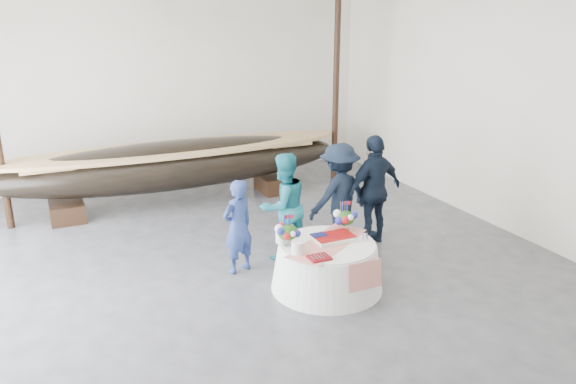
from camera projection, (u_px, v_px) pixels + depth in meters
name	position (u px, v px, depth m)	size (l,w,h in m)	color
floor	(259.00, 281.00, 8.61)	(10.00, 12.00, 0.01)	#3D3D42
wall_back	(163.00, 86.00, 13.10)	(10.00, 0.02, 4.50)	silver
wall_right	(521.00, 112.00, 9.87)	(0.02, 12.00, 4.50)	silver
pavilion_structure	(236.00, 7.00, 7.97)	(9.80, 11.76, 4.50)	black
longboat_display	(176.00, 164.00, 11.69)	(7.35, 1.47, 1.38)	black
banquet_table	(327.00, 266.00, 8.31)	(1.66, 1.66, 0.72)	white
tabletop_items	(317.00, 230.00, 8.29)	(1.58, 1.31, 0.40)	red
guest_woman_blue	(238.00, 227.00, 8.71)	(0.55, 0.36, 1.52)	navy
guest_woman_teal	(284.00, 206.00, 9.19)	(0.87, 0.68, 1.79)	teal
guest_man_left	(339.00, 195.00, 9.65)	(1.19, 0.68, 1.83)	black
guest_man_right	(374.00, 190.00, 9.75)	(1.14, 0.48, 1.95)	black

